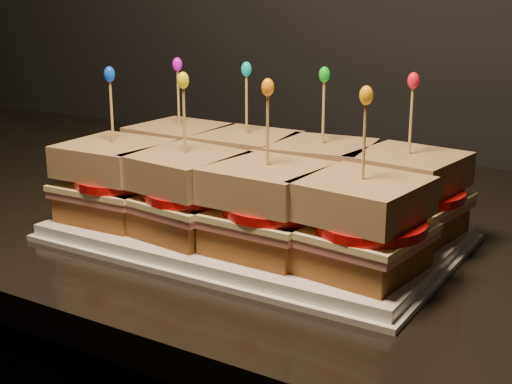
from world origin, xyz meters
The scene contains 59 objects.
granite_slab centered at (-0.49, 1.65, 0.85)m, with size 2.69×0.72×0.03m, color black.
platter centered at (-0.29, 1.53, 0.87)m, with size 0.41×0.26×0.02m, color white.
platter_rim centered at (-0.29, 1.53, 0.87)m, with size 0.43×0.27×0.01m, color white.
sandwich_0_bread_bot centered at (-0.43, 1.59, 0.89)m, with size 0.10×0.10×0.03m, color brown.
sandwich_0_ham centered at (-0.43, 1.59, 0.91)m, with size 0.11×0.11×0.01m, color #BB5E59.
sandwich_0_cheese centered at (-0.43, 1.59, 0.92)m, with size 0.11×0.11×0.01m, color #F5E79C.
sandwich_0_tomato centered at (-0.42, 1.59, 0.93)m, with size 0.10×0.10×0.01m, color #BE0C0D.
sandwich_0_bread_top centered at (-0.43, 1.59, 0.95)m, with size 0.10×0.10×0.03m, color brown.
sandwich_0_pick centered at (-0.43, 1.59, 1.00)m, with size 0.00×0.00×0.09m, color tan.
sandwich_0_frill centered at (-0.43, 1.59, 1.04)m, with size 0.01×0.01×0.02m, color #C40FC9.
sandwich_1_bread_bot centered at (-0.34, 1.59, 0.89)m, with size 0.10×0.10×0.03m, color brown.
sandwich_1_ham centered at (-0.34, 1.59, 0.91)m, with size 0.11×0.11×0.01m, color #BB5E59.
sandwich_1_cheese centered at (-0.34, 1.59, 0.92)m, with size 0.11×0.11×0.01m, color #F5E79C.
sandwich_1_tomato centered at (-0.32, 1.59, 0.93)m, with size 0.10×0.10×0.01m, color #BE0C0D.
sandwich_1_bread_top centered at (-0.34, 1.59, 0.95)m, with size 0.10×0.10×0.03m, color brown.
sandwich_1_pick centered at (-0.34, 1.59, 1.00)m, with size 0.00×0.00×0.09m, color tan.
sandwich_1_frill centered at (-0.34, 1.59, 1.04)m, with size 0.01×0.01×0.02m, color #0DB3AF.
sandwich_2_bread_bot centered at (-0.24, 1.59, 0.89)m, with size 0.10×0.10×0.03m, color brown.
sandwich_2_ham centered at (-0.24, 1.59, 0.91)m, with size 0.11×0.11×0.01m, color #BB5E59.
sandwich_2_cheese centered at (-0.24, 1.59, 0.92)m, with size 0.11×0.11×0.01m, color #F5E79C.
sandwich_2_tomato centered at (-0.22, 1.59, 0.93)m, with size 0.10×0.10×0.01m, color #BE0C0D.
sandwich_2_bread_top centered at (-0.24, 1.59, 0.95)m, with size 0.10×0.10×0.03m, color brown.
sandwich_2_pick centered at (-0.24, 1.59, 1.00)m, with size 0.00×0.00×0.09m, color tan.
sandwich_2_frill centered at (-0.24, 1.59, 1.04)m, with size 0.01×0.01×0.02m, color #14B91B.
sandwich_3_bread_bot centered at (-0.14, 1.59, 0.89)m, with size 0.10×0.10×0.03m, color brown.
sandwich_3_ham centered at (-0.14, 1.59, 0.91)m, with size 0.11×0.11×0.01m, color #BB5E59.
sandwich_3_cheese centered at (-0.14, 1.59, 0.92)m, with size 0.11×0.11×0.01m, color #F5E79C.
sandwich_3_tomato centered at (-0.13, 1.59, 0.93)m, with size 0.10×0.10×0.01m, color #BE0C0D.
sandwich_3_bread_top centered at (-0.14, 1.59, 0.95)m, with size 0.10×0.10×0.03m, color brown.
sandwich_3_pick centered at (-0.14, 1.59, 1.00)m, with size 0.00×0.00×0.09m, color tan.
sandwich_3_frill centered at (-0.14, 1.59, 1.04)m, with size 0.01×0.01×0.02m, color red.
sandwich_4_bread_bot centered at (-0.43, 1.47, 0.89)m, with size 0.10×0.10×0.03m, color brown.
sandwich_4_ham centered at (-0.43, 1.47, 0.91)m, with size 0.11×0.11×0.01m, color #BB5E59.
sandwich_4_cheese centered at (-0.43, 1.47, 0.92)m, with size 0.11×0.11×0.01m, color #F5E79C.
sandwich_4_tomato centered at (-0.42, 1.47, 0.93)m, with size 0.10×0.10×0.01m, color #BE0C0D.
sandwich_4_bread_top centered at (-0.43, 1.47, 0.95)m, with size 0.10×0.10×0.03m, color brown.
sandwich_4_pick centered at (-0.43, 1.47, 1.00)m, with size 0.00×0.00×0.09m, color tan.
sandwich_4_frill centered at (-0.43, 1.47, 1.04)m, with size 0.01×0.01×0.02m, color blue.
sandwich_5_bread_bot centered at (-0.34, 1.47, 0.89)m, with size 0.10×0.10×0.03m, color brown.
sandwich_5_ham centered at (-0.34, 1.47, 0.91)m, with size 0.11×0.11×0.01m, color #BB5E59.
sandwich_5_cheese centered at (-0.34, 1.47, 0.92)m, with size 0.11×0.11×0.01m, color #F5E79C.
sandwich_5_tomato centered at (-0.32, 1.47, 0.93)m, with size 0.10×0.10×0.01m, color #BE0C0D.
sandwich_5_bread_top centered at (-0.34, 1.47, 0.95)m, with size 0.10×0.10×0.03m, color brown.
sandwich_5_pick centered at (-0.34, 1.47, 1.00)m, with size 0.00×0.00×0.09m, color tan.
sandwich_5_frill centered at (-0.34, 1.47, 1.04)m, with size 0.01×0.01×0.02m, color yellow.
sandwich_6_bread_bot centered at (-0.24, 1.47, 0.89)m, with size 0.10×0.10×0.03m, color brown.
sandwich_6_ham centered at (-0.24, 1.47, 0.91)m, with size 0.11×0.11×0.01m, color #BB5E59.
sandwich_6_cheese centered at (-0.24, 1.47, 0.92)m, with size 0.11×0.11×0.01m, color #F5E79C.
sandwich_6_tomato centered at (-0.22, 1.47, 0.93)m, with size 0.10×0.10×0.01m, color #BE0C0D.
sandwich_6_bread_top centered at (-0.24, 1.47, 0.95)m, with size 0.10×0.10×0.03m, color brown.
sandwich_6_pick centered at (-0.24, 1.47, 1.00)m, with size 0.00×0.00×0.09m, color tan.
sandwich_6_frill centered at (-0.24, 1.47, 1.04)m, with size 0.01×0.01×0.02m, color orange.
sandwich_7_bread_bot centered at (-0.14, 1.47, 0.89)m, with size 0.10×0.10×0.03m, color brown.
sandwich_7_ham centered at (-0.14, 1.47, 0.91)m, with size 0.11×0.11×0.01m, color #BB5E59.
sandwich_7_cheese centered at (-0.14, 1.47, 0.92)m, with size 0.11×0.11×0.01m, color #F5E79C.
sandwich_7_tomato centered at (-0.13, 1.47, 0.93)m, with size 0.10×0.10×0.01m, color #BE0C0D.
sandwich_7_bread_top centered at (-0.14, 1.47, 0.95)m, with size 0.10×0.10×0.03m, color brown.
sandwich_7_pick centered at (-0.14, 1.47, 1.00)m, with size 0.00×0.00×0.09m, color tan.
sandwich_7_frill centered at (-0.14, 1.47, 1.04)m, with size 0.01×0.01×0.02m, color orange.
Camera 1 is at (0.10, 0.90, 1.13)m, focal length 50.00 mm.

